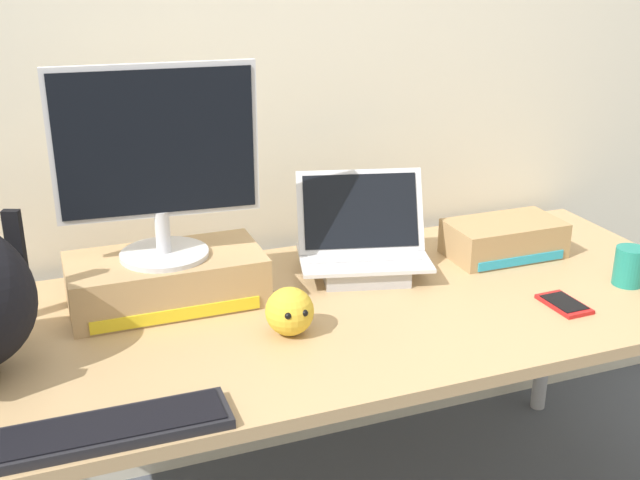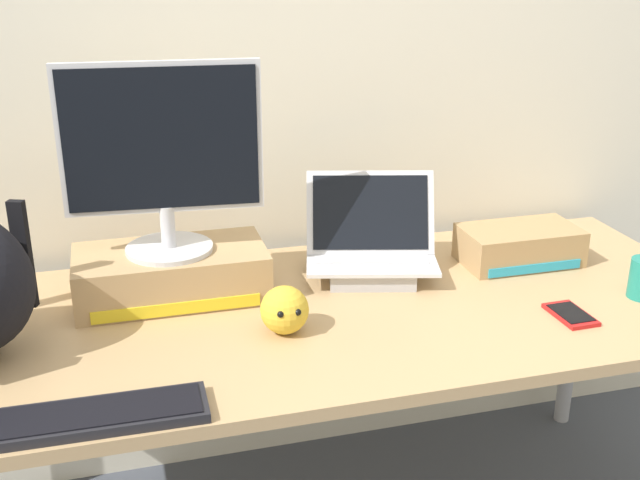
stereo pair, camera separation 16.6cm
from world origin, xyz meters
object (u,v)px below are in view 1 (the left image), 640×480
object	(u,v)px
coffee_mug	(630,266)
plush_toy	(290,311)
cell_phone	(564,304)
toner_box_yellow	(166,279)
open_laptop	(363,254)
external_keyboard	(116,428)
desktop_monitor	(157,160)
toner_box_cyan	(504,238)

from	to	relation	value
coffee_mug	plush_toy	bearing A→B (deg)	176.57
coffee_mug	cell_phone	bearing A→B (deg)	-168.10
cell_phone	plush_toy	world-z (taller)	plush_toy
toner_box_yellow	open_laptop	xyz separation A→B (m)	(0.52, -0.01, -0.01)
external_keyboard	plush_toy	xyz separation A→B (m)	(0.42, 0.26, 0.04)
cell_phone	plush_toy	bearing A→B (deg)	169.48
desktop_monitor	cell_phone	bearing A→B (deg)	-17.07
coffee_mug	cell_phone	xyz separation A→B (m)	(-0.24, -0.05, -0.05)
desktop_monitor	cell_phone	size ratio (longest dim) A/B	3.51
cell_phone	toner_box_cyan	xyz separation A→B (m)	(0.05, 0.34, 0.04)
cell_phone	toner_box_cyan	size ratio (longest dim) A/B	0.42
desktop_monitor	external_keyboard	world-z (taller)	desktop_monitor
desktop_monitor	external_keyboard	distance (m)	0.66
external_keyboard	desktop_monitor	bearing A→B (deg)	70.54
toner_box_yellow	cell_phone	bearing A→B (deg)	-22.22
open_laptop	plush_toy	size ratio (longest dim) A/B	3.47
desktop_monitor	toner_box_cyan	xyz separation A→B (m)	(0.95, -0.03, -0.31)
toner_box_yellow	coffee_mug	xyz separation A→B (m)	(1.14, -0.32, -0.01)
external_keyboard	open_laptop	bearing A→B (deg)	36.46
plush_toy	external_keyboard	bearing A→B (deg)	-148.77
open_laptop	toner_box_cyan	distance (m)	0.43
desktop_monitor	plush_toy	distance (m)	0.47
cell_phone	desktop_monitor	bearing A→B (deg)	156.16
open_laptop	plush_toy	distance (m)	0.39
toner_box_yellow	open_laptop	bearing A→B (deg)	-0.76
toner_box_cyan	toner_box_yellow	bearing A→B (deg)	178.21
desktop_monitor	open_laptop	distance (m)	0.61
cell_phone	toner_box_cyan	distance (m)	0.35
toner_box_yellow	coffee_mug	bearing A→B (deg)	-15.61
toner_box_yellow	toner_box_cyan	world-z (taller)	toner_box_yellow
desktop_monitor	open_laptop	world-z (taller)	desktop_monitor
toner_box_yellow	external_keyboard	xyz separation A→B (m)	(-0.19, -0.52, -0.05)
coffee_mug	toner_box_cyan	size ratio (longest dim) A/B	0.37
toner_box_yellow	toner_box_cyan	xyz separation A→B (m)	(0.95, -0.03, -0.01)
external_keyboard	coffee_mug	size ratio (longest dim) A/B	3.52
toner_box_yellow	coffee_mug	world-z (taller)	toner_box_yellow
toner_box_yellow	external_keyboard	distance (m)	0.56
desktop_monitor	external_keyboard	size ratio (longest dim) A/B	1.13
toner_box_yellow	desktop_monitor	size ratio (longest dim) A/B	0.99
desktop_monitor	coffee_mug	world-z (taller)	desktop_monitor
external_keyboard	coffee_mug	bearing A→B (deg)	9.38
coffee_mug	external_keyboard	bearing A→B (deg)	-171.44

